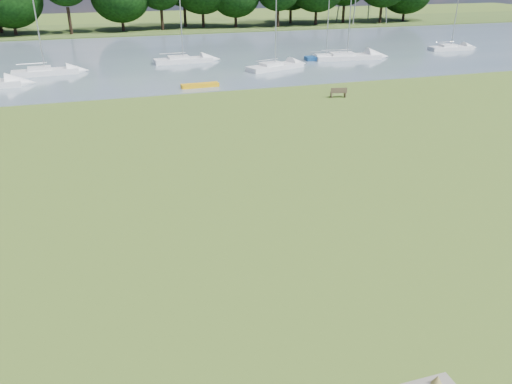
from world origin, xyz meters
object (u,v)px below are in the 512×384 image
object	(u,v)px
sailboat_0	(44,70)
sailboat_1	(275,65)
riverbank_bench	(338,92)
sailboat_5	(183,58)
sailboat_3	(326,56)
sailboat_2	(451,46)
sailboat_6	(346,55)
kayak	(200,85)

from	to	relation	value
sailboat_0	sailboat_1	xyz separation A→B (m)	(23.19, -4.16, -0.03)
riverbank_bench	sailboat_5	xyz separation A→B (m)	(-9.70, 20.12, 0.09)
sailboat_0	sailboat_3	size ratio (longest dim) A/B	1.18
sailboat_1	sailboat_2	xyz separation A→B (m)	(26.38, 5.71, -0.02)
riverbank_bench	sailboat_6	xyz separation A→B (m)	(9.14, 16.65, 0.08)
kayak	sailboat_3	distance (m)	19.61
sailboat_3	sailboat_6	world-z (taller)	sailboat_6
riverbank_bench	sailboat_3	bearing A→B (deg)	79.46
kayak	sailboat_0	bearing A→B (deg)	140.50
riverbank_bench	sailboat_3	world-z (taller)	sailboat_3
sailboat_5	sailboat_1	bearing A→B (deg)	-40.86
sailboat_5	riverbank_bench	bearing A→B (deg)	-66.71
kayak	sailboat_6	size ratio (longest dim) A/B	0.38
sailboat_1	sailboat_6	bearing A→B (deg)	-1.26
riverbank_bench	sailboat_6	size ratio (longest dim) A/B	0.16
sailboat_1	sailboat_3	distance (m)	8.50
sailboat_1	sailboat_5	distance (m)	11.08
sailboat_3	sailboat_5	xyz separation A→B (m)	(-16.31, 3.14, 0.07)
sailboat_0	sailboat_6	size ratio (longest dim) A/B	0.85
riverbank_bench	sailboat_0	xyz separation A→B (m)	(-24.21, 17.40, 0.11)
sailboat_2	sailboat_3	bearing A→B (deg)	-171.85
sailboat_0	sailboat_2	xyz separation A→B (m)	(49.57, 1.55, -0.05)
sailboat_2	sailboat_5	size ratio (longest dim) A/B	0.80
sailboat_2	sailboat_6	distance (m)	16.39
riverbank_bench	sailboat_1	distance (m)	13.28
kayak	sailboat_1	xyz separation A→B (m)	(9.33, 6.11, 0.29)
sailboat_1	sailboat_3	bearing A→B (deg)	6.26
sailboat_5	sailboat_6	world-z (taller)	sailboat_5
riverbank_bench	sailboat_0	bearing A→B (deg)	155.02
sailboat_0	sailboat_5	world-z (taller)	sailboat_5
kayak	sailboat_6	world-z (taller)	sailboat_6
sailboat_1	sailboat_3	xyz separation A→B (m)	(7.63, 3.74, -0.06)
sailboat_0	riverbank_bench	bearing A→B (deg)	-40.80
sailboat_2	riverbank_bench	bearing A→B (deg)	-141.09
sailboat_3	sailboat_5	world-z (taller)	sailboat_5
kayak	sailboat_3	bearing A→B (deg)	27.17
sailboat_5	sailboat_0	bearing A→B (deg)	-171.82
sailboat_6	sailboat_0	bearing A→B (deg)	-175.62
riverbank_bench	kayak	size ratio (longest dim) A/B	0.42
sailboat_0	sailboat_6	distance (m)	33.35
kayak	sailboat_0	size ratio (longest dim) A/B	0.44
sailboat_5	sailboat_6	size ratio (longest dim) A/B	1.01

